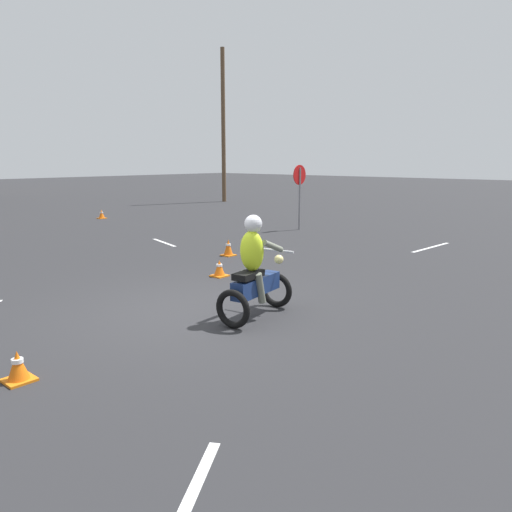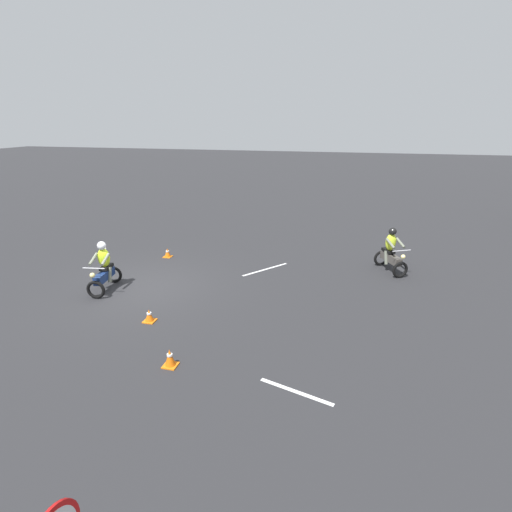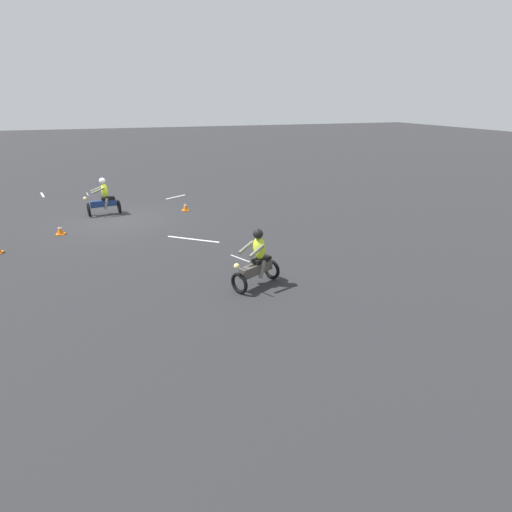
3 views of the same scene
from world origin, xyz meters
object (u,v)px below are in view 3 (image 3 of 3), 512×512
Objects in this scene: motorcycle_rider_foreground at (104,199)px; traffic_cone_far_right at (185,207)px; motorcycle_rider_background at (257,262)px; traffic_cone_near_right at (60,230)px.

motorcycle_rider_foreground is 4.53× the size of traffic_cone_far_right.
motorcycle_rider_background reaches higher than traffic_cone_far_right.
motorcycle_rider_foreground reaches higher than traffic_cone_near_right.
motorcycle_rider_foreground is 1.00× the size of motorcycle_rider_background.
traffic_cone_near_right is (1.63, 2.46, -0.55)m from motorcycle_rider_foreground.
motorcycle_rider_foreground is at bearing -3.44° from motorcycle_rider_background.
traffic_cone_near_right is (5.75, -6.72, -0.55)m from motorcycle_rider_background.
motorcycle_rider_background is 8.86m from traffic_cone_near_right.
motorcycle_rider_background is at bearing 93.78° from traffic_cone_far_right.
motorcycle_rider_background reaches higher than traffic_cone_near_right.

